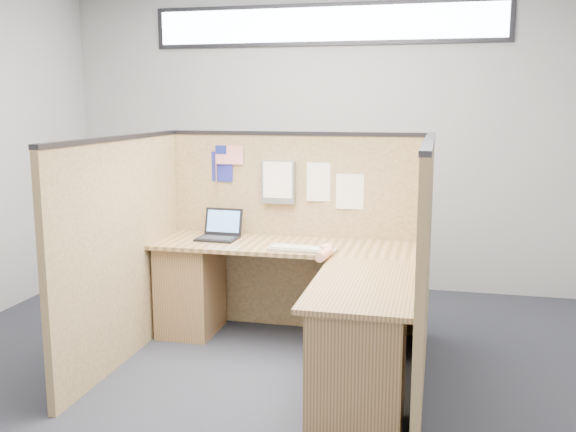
% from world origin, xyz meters
% --- Properties ---
extents(floor, '(5.00, 5.00, 0.00)m').
position_xyz_m(floor, '(0.00, 0.00, 0.00)').
color(floor, black).
rests_on(floor, ground).
extents(wall_back, '(5.00, 0.00, 5.00)m').
position_xyz_m(wall_back, '(0.00, 2.25, 1.40)').
color(wall_back, '#AAABAF').
rests_on(wall_back, floor).
extents(wall_front, '(5.00, 0.00, 5.00)m').
position_xyz_m(wall_front, '(0.00, -2.25, 1.40)').
color(wall_front, '#AAABAF').
rests_on(wall_front, floor).
extents(clerestory_window, '(3.30, 0.04, 0.38)m').
position_xyz_m(clerestory_window, '(0.00, 2.23, 2.45)').
color(clerestory_window, '#232328').
rests_on(clerestory_window, wall_back).
extents(cubicle_partitions, '(2.06, 1.83, 1.53)m').
position_xyz_m(cubicle_partitions, '(0.00, 0.43, 0.77)').
color(cubicle_partitions, brown).
rests_on(cubicle_partitions, floor).
extents(l_desk, '(1.95, 1.75, 0.73)m').
position_xyz_m(l_desk, '(0.18, 0.29, 0.39)').
color(l_desk, brown).
rests_on(l_desk, floor).
extents(laptop, '(0.31, 0.29, 0.22)m').
position_xyz_m(laptop, '(-0.54, 0.76, 0.78)').
color(laptop, black).
rests_on(laptop, l_desk).
extents(keyboard, '(0.48, 0.19, 0.03)m').
position_xyz_m(keyboard, '(0.17, 0.48, 0.75)').
color(keyboard, gray).
rests_on(keyboard, l_desk).
extents(mouse, '(0.10, 0.07, 0.04)m').
position_xyz_m(mouse, '(0.34, 0.48, 0.75)').
color(mouse, silver).
rests_on(mouse, l_desk).
extents(hand_forearm, '(0.10, 0.34, 0.07)m').
position_xyz_m(hand_forearm, '(0.35, 0.35, 0.76)').
color(hand_forearm, tan).
rests_on(hand_forearm, l_desk).
extents(blue_poster, '(0.17, 0.02, 0.23)m').
position_xyz_m(blue_poster, '(-0.58, 0.97, 1.25)').
color(blue_poster, navy).
rests_on(blue_poster, cubicle_partitions).
extents(american_flag, '(0.23, 0.01, 0.39)m').
position_xyz_m(american_flag, '(-0.54, 0.96, 1.33)').
color(american_flag, olive).
rests_on(american_flag, cubicle_partitions).
extents(file_holder, '(0.25, 0.05, 0.33)m').
position_xyz_m(file_holder, '(-0.12, 0.94, 1.15)').
color(file_holder, slate).
rests_on(file_holder, cubicle_partitions).
extents(paper_left, '(0.23, 0.03, 0.29)m').
position_xyz_m(paper_left, '(0.21, 0.97, 1.15)').
color(paper_left, white).
rests_on(paper_left, cubicle_partitions).
extents(paper_right, '(0.21, 0.01, 0.26)m').
position_xyz_m(paper_right, '(0.42, 0.97, 1.09)').
color(paper_right, white).
rests_on(paper_right, cubicle_partitions).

